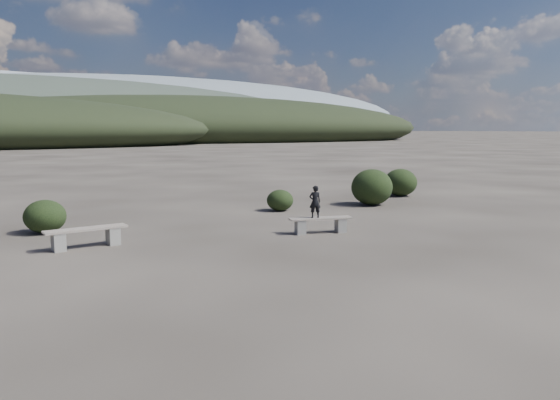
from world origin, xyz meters
TOP-DOWN VIEW (x-y plane):
  - ground at (0.00, 0.00)m, footprint 1200.00×1200.00m
  - bench_left at (-4.55, 5.36)m, footprint 1.94×0.64m
  - bench_right at (1.32, 4.32)m, footprint 1.75×0.75m
  - seated_person at (1.16, 4.36)m, footprint 0.37×0.30m
  - shrub_a at (-5.24, 7.82)m, footprint 1.10×1.10m
  - shrub_c at (2.25, 8.42)m, footprint 0.91×0.91m
  - shrub_d at (5.93, 8.13)m, footprint 1.52×1.52m
  - shrub_e at (8.68, 9.79)m, footprint 1.37×1.37m

SIDE VIEW (x-z plane):
  - ground at x=0.00m, z-range 0.00..0.00m
  - bench_right at x=1.32m, z-range 0.05..0.47m
  - bench_left at x=-4.55m, z-range 0.05..0.53m
  - shrub_c at x=2.25m, z-range 0.00..0.73m
  - shrub_a at x=-5.24m, z-range 0.00..0.90m
  - shrub_e at x=8.68m, z-range 0.00..1.14m
  - shrub_d at x=5.93m, z-range 0.00..1.33m
  - seated_person at x=1.16m, z-range 0.43..1.30m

